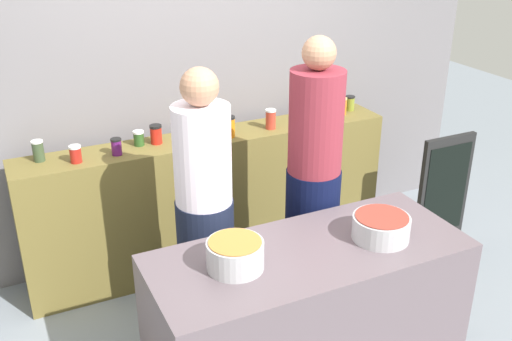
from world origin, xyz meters
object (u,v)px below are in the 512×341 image
(cook_with_tongs, at_px, (205,224))
(preserve_jar_7, at_px, (271,119))
(preserve_jar_9, at_px, (342,106))
(chalkboard_sign, at_px, (443,193))
(preserve_jar_4, at_px, (156,134))
(cooking_pot_center, at_px, (381,227))
(preserve_jar_1, at_px, (76,154))
(cooking_pot_left, at_px, (235,255))
(preserve_jar_3, at_px, (139,138))
(cook_in_cap, at_px, (313,196))
(preserve_jar_10, at_px, (350,103))
(preserve_jar_2, at_px, (116,147))
(preserve_jar_0, at_px, (38,151))
(preserve_jar_8, at_px, (316,110))
(preserve_jar_5, at_px, (208,129))
(preserve_jar_6, at_px, (229,127))

(cook_with_tongs, bearing_deg, preserve_jar_7, 42.65)
(preserve_jar_9, relative_size, chalkboard_sign, 0.14)
(preserve_jar_4, bearing_deg, cooking_pot_center, -62.44)
(preserve_jar_1, bearing_deg, cooking_pot_left, -68.74)
(preserve_jar_1, height_order, preserve_jar_3, preserve_jar_1)
(preserve_jar_4, height_order, chalkboard_sign, preserve_jar_4)
(preserve_jar_4, distance_m, cook_in_cap, 1.16)
(preserve_jar_3, bearing_deg, preserve_jar_9, -1.48)
(preserve_jar_10, bearing_deg, cook_with_tongs, -151.49)
(cook_in_cap, bearing_deg, preserve_jar_2, 142.14)
(preserve_jar_0, distance_m, cooking_pot_left, 1.62)
(cooking_pot_center, bearing_deg, cooking_pot_left, 174.72)
(chalkboard_sign, bearing_deg, cooking_pot_center, -145.94)
(preserve_jar_0, distance_m, preserve_jar_9, 2.24)
(preserve_jar_9, xyz_separation_m, cooking_pot_left, (-1.52, -1.39, -0.14))
(preserve_jar_4, xyz_separation_m, cook_in_cap, (0.73, -0.87, -0.23))
(preserve_jar_10, relative_size, cooking_pot_left, 0.40)
(preserve_jar_3, bearing_deg, cook_with_tongs, -80.14)
(preserve_jar_8, relative_size, cook_with_tongs, 0.08)
(preserve_jar_1, relative_size, preserve_jar_2, 1.00)
(preserve_jar_8, bearing_deg, preserve_jar_2, -178.43)
(preserve_jar_9, bearing_deg, preserve_jar_5, 179.84)
(cook_in_cap, bearing_deg, cook_with_tongs, 175.45)
(chalkboard_sign, bearing_deg, cooking_pot_left, -159.52)
(preserve_jar_0, bearing_deg, preserve_jar_6, -5.91)
(preserve_jar_0, bearing_deg, preserve_jar_9, -1.40)
(preserve_jar_3, bearing_deg, preserve_jar_7, -5.58)
(preserve_jar_0, relative_size, preserve_jar_1, 1.22)
(cooking_pot_center, height_order, cook_in_cap, cook_in_cap)
(preserve_jar_2, xyz_separation_m, preserve_jar_7, (1.12, 0.01, 0.02))
(preserve_jar_1, relative_size, preserve_jar_10, 0.98)
(preserve_jar_1, xyz_separation_m, preserve_jar_5, (0.92, 0.07, -0.00))
(preserve_jar_6, height_order, cook_with_tongs, cook_with_tongs)
(preserve_jar_0, bearing_deg, preserve_jar_7, -3.82)
(preserve_jar_1, height_order, cook_with_tongs, cook_with_tongs)
(preserve_jar_5, distance_m, cooking_pot_center, 1.53)
(cooking_pot_left, xyz_separation_m, cook_with_tongs, (0.07, 0.60, -0.15))
(preserve_jar_0, xyz_separation_m, preserve_jar_7, (1.59, -0.11, 0.00))
(preserve_jar_8, bearing_deg, preserve_jar_9, 3.56)
(cook_with_tongs, bearing_deg, cooking_pot_left, -96.40)
(preserve_jar_0, xyz_separation_m, preserve_jar_10, (2.34, -0.00, -0.01))
(preserve_jar_3, height_order, preserve_jar_8, preserve_jar_8)
(preserve_jar_2, bearing_deg, cook_with_tongs, -66.50)
(preserve_jar_2, xyz_separation_m, cooking_pot_left, (0.25, -1.33, -0.13))
(cooking_pot_left, bearing_deg, chalkboard_sign, 20.48)
(preserve_jar_4, bearing_deg, cooking_pot_left, -91.55)
(cook_with_tongs, bearing_deg, cooking_pot_center, -41.98)
(preserve_jar_6, relative_size, cooking_pot_left, 0.53)
(preserve_jar_5, bearing_deg, cook_with_tongs, -112.95)
(preserve_jar_2, height_order, preserve_jar_7, preserve_jar_7)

